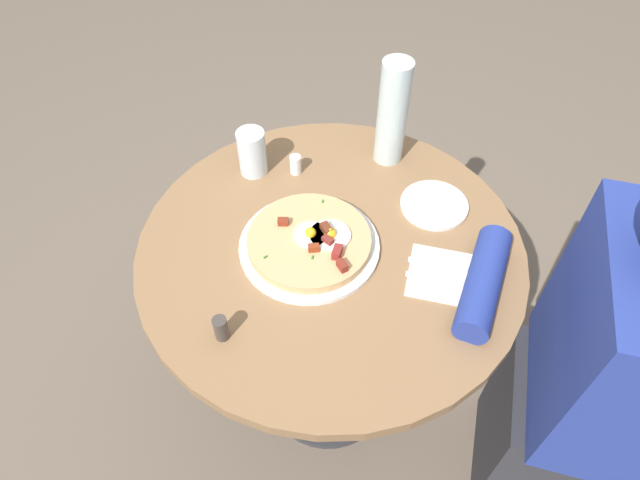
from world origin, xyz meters
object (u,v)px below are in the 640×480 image
at_px(bread_plate, 434,205).
at_px(pepper_shaker, 221,328).
at_px(water_bottle, 392,113).
at_px(water_glass, 252,152).
at_px(dining_table, 330,289).
at_px(fork, 451,268).
at_px(person_seated, 583,384).
at_px(pizza_plate, 309,246).
at_px(breakfast_pizza, 310,240).
at_px(salt_shaker, 295,164).
at_px(knife, 449,282).

relative_size(bread_plate, pepper_shaker, 2.79).
distance_m(water_bottle, pepper_shaker, 0.64).
height_order(water_glass, water_bottle, water_bottle).
height_order(dining_table, fork, fork).
height_order(person_seated, bread_plate, person_seated).
bearing_deg(person_seated, bread_plate, 58.25).
relative_size(pizza_plate, bread_plate, 1.94).
xyz_separation_m(breakfast_pizza, salt_shaker, (0.22, 0.10, 0.00)).
height_order(dining_table, water_bottle, water_bottle).
xyz_separation_m(dining_table, knife, (-0.04, -0.26, 0.18)).
distance_m(knife, salt_shaker, 0.47).
bearing_deg(person_seated, fork, 78.55).
relative_size(breakfast_pizza, salt_shaker, 5.43).
distance_m(dining_table, bread_plate, 0.32).
relative_size(bread_plate, fork, 0.87).
height_order(person_seated, water_bottle, person_seated).
relative_size(person_seated, pizza_plate, 3.72).
relative_size(fork, knife, 1.00).
height_order(breakfast_pizza, bread_plate, breakfast_pizza).
distance_m(dining_table, water_bottle, 0.44).
distance_m(knife, pepper_shaker, 0.47).
xyz_separation_m(water_bottle, pepper_shaker, (-0.59, 0.21, -0.11)).
relative_size(dining_table, pepper_shaker, 15.10).
xyz_separation_m(bread_plate, pepper_shaker, (-0.45, 0.35, 0.02)).
xyz_separation_m(water_bottle, salt_shaker, (-0.11, 0.21, -0.11)).
relative_size(fork, water_glass, 1.54).
bearing_deg(pepper_shaker, salt_shaker, -0.15).
height_order(knife, pepper_shaker, pepper_shaker).
bearing_deg(person_seated, dining_table, 83.14).
bearing_deg(water_bottle, bread_plate, -136.04).
bearing_deg(pizza_plate, person_seated, -94.48).
xyz_separation_m(fork, knife, (-0.04, -0.00, 0.00)).
bearing_deg(knife, pizza_plate, -4.68).
bearing_deg(bread_plate, dining_table, 130.63).
height_order(knife, salt_shaker, salt_shaker).
bearing_deg(fork, water_glass, -21.43).
bearing_deg(salt_shaker, water_bottle, -61.10).
bearing_deg(dining_table, pepper_shaker, 152.84).
bearing_deg(dining_table, fork, -90.76).
relative_size(fork, salt_shaker, 3.66).
xyz_separation_m(pizza_plate, knife, (-0.02, -0.30, 0.00)).
distance_m(person_seated, pepper_shaker, 0.81).
distance_m(fork, pepper_shaker, 0.49).
bearing_deg(breakfast_pizza, pizza_plate, 100.41).
xyz_separation_m(salt_shaker, pepper_shaker, (-0.48, 0.00, 0.00)).
height_order(person_seated, water_glass, person_seated).
distance_m(person_seated, water_bottle, 0.75).
height_order(salt_shaker, pepper_shaker, pepper_shaker).
height_order(water_glass, pepper_shaker, water_glass).
bearing_deg(water_bottle, breakfast_pizza, 162.61).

